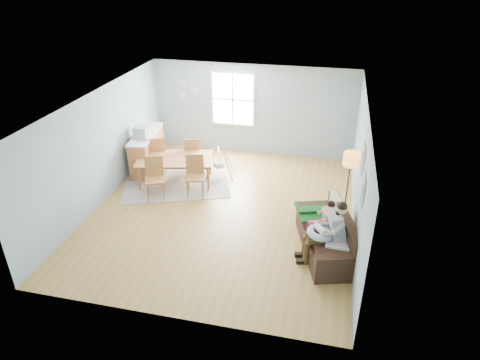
% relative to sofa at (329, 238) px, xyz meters
% --- Properties ---
extents(room, '(8.40, 9.40, 3.90)m').
position_rel_sofa_xyz_m(room, '(-2.51, 1.03, 2.13)').
color(room, '#A37A3A').
extents(window, '(1.32, 0.08, 1.62)m').
position_rel_sofa_xyz_m(window, '(-3.11, 4.49, 1.36)').
color(window, white).
rests_on(window, room).
extents(pictures, '(0.05, 1.34, 0.74)m').
position_rel_sofa_xyz_m(pictures, '(0.46, -0.02, 1.56)').
color(pictures, white).
rests_on(pictures, room).
extents(wall_plates, '(0.67, 0.02, 0.66)m').
position_rel_sofa_xyz_m(wall_plates, '(-4.51, 4.50, 1.54)').
color(wall_plates, '#A2B9C3').
rests_on(wall_plates, room).
extents(sofa, '(1.41, 2.22, 0.83)m').
position_rel_sofa_xyz_m(sofa, '(0.00, 0.00, 0.00)').
color(sofa, black).
rests_on(sofa, room).
extents(green_throw, '(1.14, 1.06, 0.04)m').
position_rel_sofa_xyz_m(green_throw, '(-0.26, 0.64, 0.23)').
color(green_throw, '#145A28').
rests_on(green_throw, sofa).
extents(beige_pillow, '(0.26, 0.49, 0.47)m').
position_rel_sofa_xyz_m(beige_pillow, '(0.06, 0.58, 0.45)').
color(beige_pillow, tan).
rests_on(beige_pillow, sofa).
extents(father, '(0.98, 0.59, 1.33)m').
position_rel_sofa_xyz_m(father, '(-0.05, -0.32, 0.42)').
color(father, gray).
rests_on(father, sofa).
extents(nursing_pillow, '(0.68, 0.68, 0.21)m').
position_rel_sofa_xyz_m(nursing_pillow, '(-0.19, -0.36, 0.35)').
color(nursing_pillow, silver).
rests_on(nursing_pillow, father).
extents(infant, '(0.28, 0.36, 0.14)m').
position_rel_sofa_xyz_m(infant, '(-0.21, -0.33, 0.44)').
color(infant, silver).
rests_on(infant, nursing_pillow).
extents(toddler, '(0.58, 0.42, 0.85)m').
position_rel_sofa_xyz_m(toddler, '(-0.13, 0.17, 0.41)').
color(toddler, silver).
rests_on(toddler, sofa).
extents(floor_lamp, '(0.34, 0.34, 1.68)m').
position_rel_sofa_xyz_m(floor_lamp, '(0.29, 1.28, 1.09)').
color(floor_lamp, black).
rests_on(floor_lamp, room).
extents(storage_cube, '(0.53, 0.48, 0.55)m').
position_rel_sofa_xyz_m(storage_cube, '(0.18, -0.43, -0.02)').
color(storage_cube, white).
rests_on(storage_cube, room).
extents(rug, '(3.27, 2.89, 0.01)m').
position_rel_sofa_xyz_m(rug, '(-4.11, 2.12, -0.29)').
color(rug, gray).
rests_on(rug, room).
extents(dining_table, '(2.17, 1.52, 0.69)m').
position_rel_sofa_xyz_m(dining_table, '(-4.11, 2.12, 0.05)').
color(dining_table, '#965931').
rests_on(dining_table, rug).
extents(chair_sw, '(0.61, 0.61, 1.05)m').
position_rel_sofa_xyz_m(chair_sw, '(-4.34, 1.33, 0.31)').
color(chair_sw, olive).
rests_on(chair_sw, rug).
extents(chair_se, '(0.58, 0.58, 1.04)m').
position_rel_sofa_xyz_m(chair_se, '(-3.41, 1.67, 0.31)').
color(chair_se, olive).
rests_on(chair_se, rug).
extents(chair_nw, '(0.63, 0.63, 1.06)m').
position_rel_sofa_xyz_m(chair_nw, '(-4.79, 2.58, 0.32)').
color(chair_nw, olive).
rests_on(chair_nw, rug).
extents(chair_ne, '(0.55, 0.55, 0.99)m').
position_rel_sofa_xyz_m(chair_ne, '(-3.89, 2.92, 0.27)').
color(chair_ne, olive).
rests_on(chair_ne, rug).
extents(counter, '(0.78, 1.90, 1.03)m').
position_rel_sofa_xyz_m(counter, '(-5.21, 2.83, 0.23)').
color(counter, '#965931').
rests_on(counter, room).
extents(monitor, '(0.36, 0.34, 0.34)m').
position_rel_sofa_xyz_m(monitor, '(-5.15, 2.48, 0.91)').
color(monitor, '#A2A2A7').
rests_on(monitor, counter).
extents(baby_swing, '(0.94, 0.95, 0.79)m').
position_rel_sofa_xyz_m(baby_swing, '(-3.09, 2.74, 0.06)').
color(baby_swing, '#A2A2A7').
rests_on(baby_swing, room).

